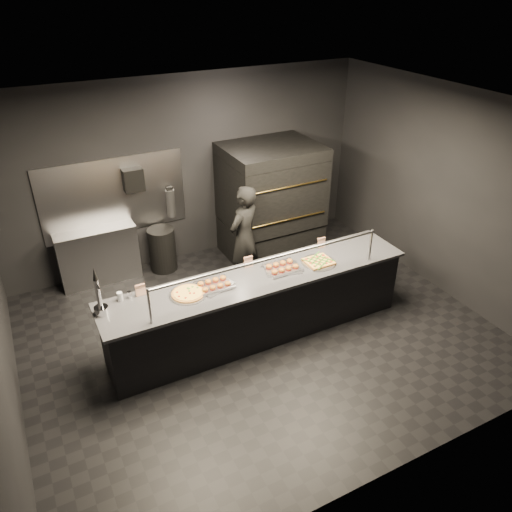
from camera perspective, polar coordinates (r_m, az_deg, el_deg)
name	(u,v)px	position (r m, az deg, el deg)	size (l,w,h in m)	color
room	(256,235)	(6.07, 0.00, 2.43)	(6.04, 6.00, 3.00)	black
service_counter	(259,306)	(6.59, 0.38, -5.68)	(4.10, 0.78, 1.37)	black
pizza_oven	(271,201)	(8.29, 1.69, 6.27)	(1.50, 1.23, 1.91)	black
prep_shelf	(99,256)	(8.09, -17.55, 0.03)	(1.20, 0.35, 0.90)	#99999E
towel_dispenser	(133,180)	(7.80, -13.86, 8.46)	(0.30, 0.20, 0.35)	black
fire_extinguisher	(171,203)	(8.13, -9.72, 6.03)	(0.14, 0.14, 0.51)	#B2B2B7
beer_tap	(100,301)	(5.85, -17.43, -4.92)	(0.16, 0.22, 0.61)	silver
round_pizza	(188,294)	(6.04, -7.77, -4.29)	(0.46, 0.46, 0.03)	silver
slider_tray_a	(214,285)	(6.15, -4.80, -3.27)	(0.52, 0.45, 0.07)	silver
slider_tray_b	(282,267)	(6.47, 3.02, -1.30)	(0.53, 0.44, 0.07)	silver
square_pizza	(319,262)	(6.66, 7.16, -0.66)	(0.45, 0.45, 0.05)	silver
condiment_jar	(123,296)	(6.08, -14.98, -4.43)	(0.17, 0.07, 0.11)	silver
tent_cards	(241,263)	(6.46, -1.67, -0.84)	(2.69, 0.04, 0.15)	white
trash_bin	(162,249)	(8.22, -10.64, 0.76)	(0.43, 0.43, 0.72)	black
worker	(244,237)	(7.46, -1.39, 2.13)	(0.60, 0.39, 1.64)	black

